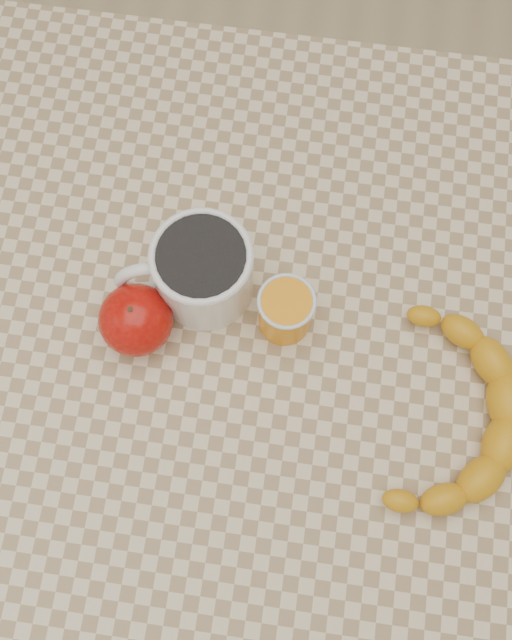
# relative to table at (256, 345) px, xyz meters

# --- Properties ---
(ground) EXTENTS (3.00, 3.00, 0.00)m
(ground) POSITION_rel_table_xyz_m (0.00, 0.00, -0.66)
(ground) COLOR tan
(ground) RESTS_ON ground
(table) EXTENTS (0.80, 0.80, 0.75)m
(table) POSITION_rel_table_xyz_m (0.00, 0.00, 0.00)
(table) COLOR beige
(table) RESTS_ON ground
(coffee_mug) EXTENTS (0.16, 0.14, 0.09)m
(coffee_mug) POSITION_rel_table_xyz_m (-0.07, 0.04, 0.14)
(coffee_mug) COLOR white
(coffee_mug) RESTS_ON table
(orange_juice_glass) EXTENTS (0.06, 0.06, 0.07)m
(orange_juice_glass) POSITION_rel_table_xyz_m (0.03, 0.01, 0.12)
(orange_juice_glass) COLOR orange
(orange_juice_glass) RESTS_ON table
(apple) EXTENTS (0.09, 0.09, 0.08)m
(apple) POSITION_rel_table_xyz_m (-0.13, -0.02, 0.12)
(apple) COLOR #8D0504
(apple) RESTS_ON table
(banana) EXTENTS (0.31, 0.36, 0.04)m
(banana) POSITION_rel_table_xyz_m (0.22, -0.08, 0.11)
(banana) COLOR orange
(banana) RESTS_ON table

